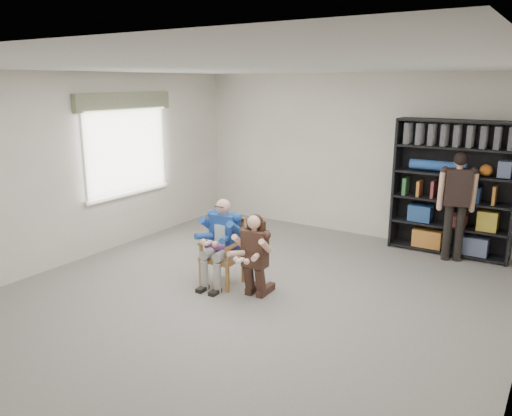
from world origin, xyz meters
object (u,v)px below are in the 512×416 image
Objects in this scene: armchair at (222,252)px; bookshelf at (453,188)px; kneeling_woman at (254,256)px; seated_man at (222,242)px; standing_man at (456,207)px.

armchair is 0.43× the size of bookshelf.
kneeling_woman reaches higher than armchair.
kneeling_woman is at bearing -14.36° from seated_man.
armchair is at bearing 165.64° from kneeling_woman.
kneeling_woman is 3.54m from bookshelf.
armchair is 0.55× the size of standing_man.
seated_man is 0.71× the size of standing_man.
standing_man is (1.81, 2.76, 0.29)m from kneeling_woman.
seated_man is at bearing -127.53° from bookshelf.
bookshelf reaches higher than seated_man.
bookshelf is (2.26, 2.95, 0.46)m from seated_man.
kneeling_woman is at bearing -14.36° from armchair.
kneeling_woman is 0.51× the size of bookshelf.
seated_man reaches higher than armchair.
standing_man reaches higher than kneeling_woman.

